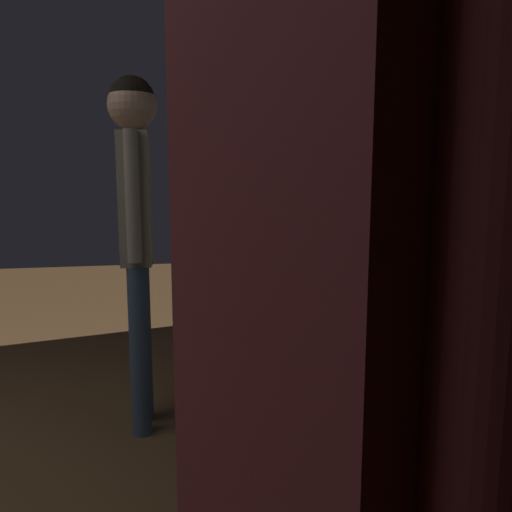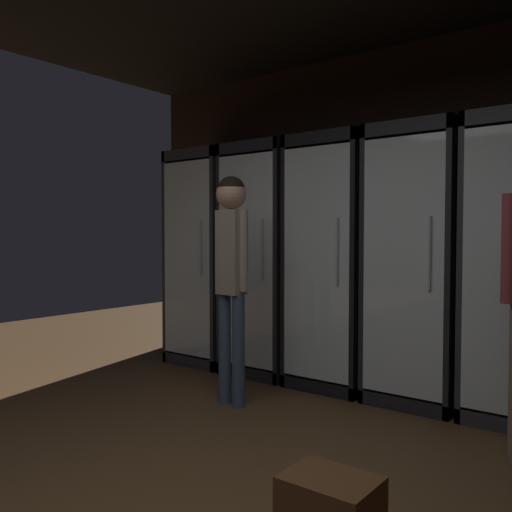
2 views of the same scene
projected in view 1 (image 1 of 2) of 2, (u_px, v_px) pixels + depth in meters
name	position (u px, v px, depth m)	size (l,w,h in m)	color
cooler_far_left	(282.00, 209.00, 3.54)	(0.67, 0.66, 2.05)	#2B2B30
cooler_left	(312.00, 216.00, 2.85)	(0.67, 0.66, 2.05)	black
cooler_center	(360.00, 229.00, 2.17)	(0.67, 0.66, 2.05)	black
cooler_right	(454.00, 250.00, 1.49)	(0.67, 0.66, 2.05)	black
shopper_near	(136.00, 205.00, 2.31)	(0.31, 0.22, 1.67)	#384C66
shopper_far	(322.00, 325.00, 0.44)	(0.35, 0.26, 1.73)	#72604C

